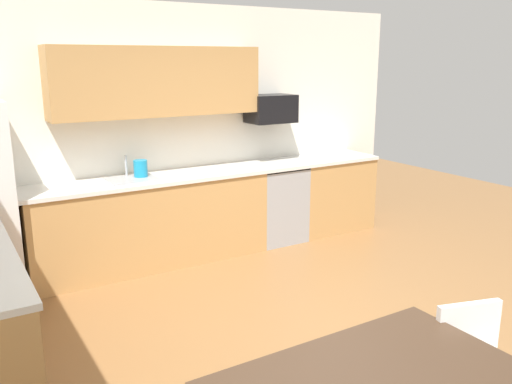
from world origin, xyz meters
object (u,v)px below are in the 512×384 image
at_px(oven_range, 275,203).
at_px(chair_near_table, 477,372).
at_px(microwave, 271,109).
at_px(kettle, 141,170).

xyz_separation_m(oven_range, chair_near_table, (-1.08, -3.60, 0.05)).
bearing_deg(chair_near_table, oven_range, 73.35).
height_order(microwave, kettle, microwave).
bearing_deg(oven_range, kettle, 178.23).
xyz_separation_m(microwave, kettle, (-1.62, -0.05, -0.54)).
bearing_deg(microwave, oven_range, -90.00).
bearing_deg(kettle, oven_range, -1.77).
height_order(microwave, chair_near_table, microwave).
distance_m(chair_near_table, kettle, 3.73).
height_order(oven_range, kettle, kettle).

